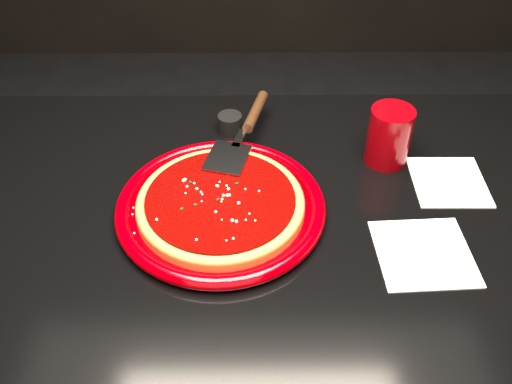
{
  "coord_description": "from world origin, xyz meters",
  "views": [
    {
      "loc": [
        -0.01,
        -0.67,
        1.43
      ],
      "look_at": [
        -0.01,
        0.06,
        0.77
      ],
      "focal_mm": 40.0,
      "sensor_mm": 36.0,
      "label": 1
    }
  ],
  "objects_px": {
    "cup": "(389,136)",
    "ramekin": "(230,123)",
    "pizza_server": "(244,131)",
    "plate": "(221,207)",
    "table": "(260,350)"
  },
  "relations": [
    {
      "from": "plate",
      "to": "table",
      "type": "bearing_deg",
      "value": -22.59
    },
    {
      "from": "table",
      "to": "plate",
      "type": "distance_m",
      "value": 0.4
    },
    {
      "from": "pizza_server",
      "to": "cup",
      "type": "xyz_separation_m",
      "value": [
        0.27,
        -0.03,
        0.01
      ]
    },
    {
      "from": "pizza_server",
      "to": "cup",
      "type": "bearing_deg",
      "value": 8.31
    },
    {
      "from": "table",
      "to": "ramekin",
      "type": "relative_size",
      "value": 24.96
    },
    {
      "from": "table",
      "to": "plate",
      "type": "relative_size",
      "value": 3.37
    },
    {
      "from": "plate",
      "to": "ramekin",
      "type": "xyz_separation_m",
      "value": [
        0.01,
        0.24,
        0.01
      ]
    },
    {
      "from": "cup",
      "to": "pizza_server",
      "type": "bearing_deg",
      "value": 173.05
    },
    {
      "from": "table",
      "to": "plate",
      "type": "bearing_deg",
      "value": 157.41
    },
    {
      "from": "ramekin",
      "to": "table",
      "type": "bearing_deg",
      "value": -77.56
    },
    {
      "from": "pizza_server",
      "to": "cup",
      "type": "distance_m",
      "value": 0.27
    },
    {
      "from": "ramekin",
      "to": "cup",
      "type": "bearing_deg",
      "value": -17.99
    },
    {
      "from": "pizza_server",
      "to": "ramekin",
      "type": "xyz_separation_m",
      "value": [
        -0.03,
        0.06,
        -0.03
      ]
    },
    {
      "from": "table",
      "to": "plate",
      "type": "height_order",
      "value": "plate"
    },
    {
      "from": "cup",
      "to": "ramekin",
      "type": "relative_size",
      "value": 2.31
    }
  ]
}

